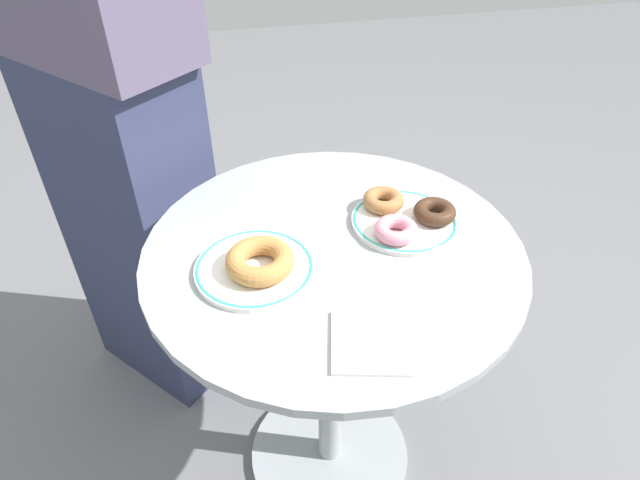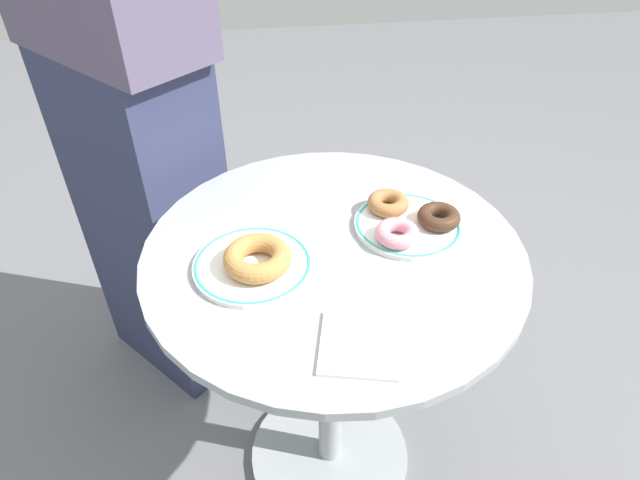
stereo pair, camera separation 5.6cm
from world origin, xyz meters
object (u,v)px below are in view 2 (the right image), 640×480
Objects in this scene: donut_pink_frosted at (397,233)px; person_figure at (125,99)px; paper_napkin at (358,345)px; donut_cinnamon at (388,203)px; plate_left at (253,265)px; plate_right at (407,225)px; donut_chocolate at (439,217)px; donut_old_fashioned at (257,258)px; cafe_table at (332,338)px.

person_figure reaches higher than donut_pink_frosted.
person_figure reaches higher than paper_napkin.
person_figure is at bearing 139.06° from donut_pink_frosted.
donut_cinnamon is 0.63m from person_figure.
plate_left is 0.30m from plate_right.
donut_chocolate is 1.00× the size of donut_pink_frosted.
donut_pink_frosted reaches higher than paper_napkin.
donut_old_fashioned is 0.23m from paper_napkin.
donut_old_fashioned is 0.25m from donut_pink_frosted.
donut_old_fashioned is (-0.14, -0.04, 0.27)m from cafe_table.
cafe_table is at bearing -47.68° from person_figure.
donut_pink_frosted is at bearing 5.83° from plate_left.
plate_right is at bearing 13.76° from plate_left.
donut_pink_frosted is (0.26, 0.03, 0.02)m from plate_left.
plate_left is 0.12× the size of person_figure.
cafe_table is 0.29m from donut_pink_frosted.
plate_right is at bearing 16.06° from donut_old_fashioned.
donut_chocolate is at bearing 52.01° from paper_napkin.
plate_left is 0.24m from paper_napkin.
donut_cinnamon and donut_pink_frosted have the same top height.
paper_napkin is at bearing -59.37° from person_figure.
donut_pink_frosted is at bearing -157.14° from donut_chocolate.
cafe_table is 8.86× the size of donut_pink_frosted.
person_figure is (-0.52, 0.35, 0.09)m from donut_cinnamon.
paper_napkin is 0.78m from person_figure.
donut_old_fashioned is 0.96× the size of paper_napkin.
cafe_table is at bearing -171.40° from donut_chocolate.
person_figure is at bearing 132.32° from cafe_table.
donut_cinnamon is at bearing 36.21° from cafe_table.
plate_right is 2.51× the size of donut_pink_frosted.
donut_cinnamon reaches higher than plate_right.
donut_chocolate reaches higher than paper_napkin.
donut_cinnamon is 0.05× the size of person_figure.
cafe_table is 0.34m from paper_napkin.
donut_pink_frosted reaches higher than plate_left.
plate_right is at bearing 172.03° from donut_chocolate.
donut_chocolate is at bearing 22.86° from donut_pink_frosted.
plate_left is 1.76× the size of donut_old_fashioned.
donut_pink_frosted is 0.66× the size of paper_napkin.
person_figure is at bearing 145.93° from donut_chocolate.
plate_left is at bearing 134.08° from donut_old_fashioned.
plate_right is at bearing 53.70° from donut_pink_frosted.
donut_old_fashioned is at bearing 125.72° from paper_napkin.
person_figure is (-0.26, 0.48, 0.09)m from donut_old_fashioned.
donut_cinnamon is at bearing 118.52° from plate_right.
donut_pink_frosted is (-0.01, -0.09, 0.00)m from donut_cinnamon.
plate_left is 0.35m from donut_chocolate.
donut_pink_frosted is at bearing 8.27° from donut_old_fashioned.
donut_cinnamon is 0.66× the size of paper_napkin.
plate_left is at bearing -61.93° from person_figure.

